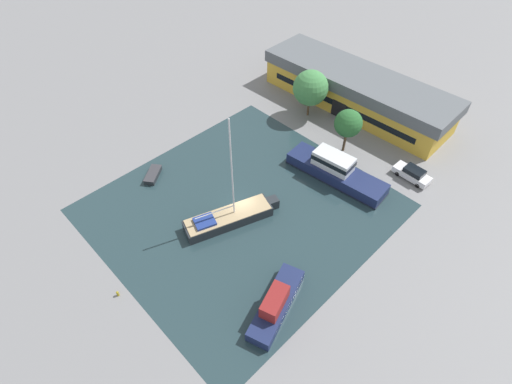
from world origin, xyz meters
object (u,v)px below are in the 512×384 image
at_px(parked_car, 412,174).
at_px(motor_cruiser, 335,170).
at_px(sailboat_moored, 230,217).
at_px(small_dinghy, 153,175).
at_px(warehouse_building, 356,90).
at_px(quay_tree_by_water, 311,88).
at_px(quay_tree_near_building, 348,124).
at_px(cabin_boat, 276,304).

height_order(parked_car, motor_cruiser, motor_cruiser).
distance_m(sailboat_moored, small_dinghy, 12.63).
xyz_separation_m(warehouse_building, small_dinghy, (-8.25, -31.63, -2.39)).
relative_size(quay_tree_by_water, motor_cruiser, 0.53).
bearing_deg(sailboat_moored, small_dinghy, -151.50).
bearing_deg(parked_car, motor_cruiser, 135.97).
bearing_deg(quay_tree_by_water, sailboat_moored, -71.53).
bearing_deg(quay_tree_near_building, warehouse_building, 119.16).
xyz_separation_m(warehouse_building, quay_tree_near_building, (5.53, -9.91, 1.74)).
xyz_separation_m(small_dinghy, cabin_boat, (23.70, -2.05, 0.64)).
xyz_separation_m(parked_car, cabin_boat, (0.45, -25.46, 0.16)).
bearing_deg(motor_cruiser, parked_car, -51.59).
height_order(warehouse_building, quay_tree_by_water, quay_tree_by_water).
distance_m(quay_tree_near_building, cabin_boat, 25.99).
bearing_deg(sailboat_moored, cabin_boat, -1.22).
xyz_separation_m(warehouse_building, quay_tree_by_water, (-3.30, -7.06, 1.90)).
bearing_deg(quay_tree_by_water, warehouse_building, 64.96).
xyz_separation_m(sailboat_moored, small_dinghy, (-12.45, -2.09, -0.41)).
xyz_separation_m(motor_cruiser, small_dinghy, (-16.25, -16.55, -0.88)).
xyz_separation_m(warehouse_building, parked_car, (15.00, -8.22, -1.91)).
bearing_deg(small_dinghy, motor_cruiser, 8.97).
distance_m(parked_car, motor_cruiser, 9.81).
distance_m(sailboat_moored, cabin_boat, 11.99).
relative_size(quay_tree_by_water, parked_car, 1.52).
bearing_deg(quay_tree_by_water, cabin_boat, -54.83).
relative_size(motor_cruiser, cabin_boat, 1.54).
relative_size(sailboat_moored, motor_cruiser, 1.05).
bearing_deg(motor_cruiser, quay_tree_by_water, 48.68).
height_order(warehouse_building, sailboat_moored, sailboat_moored).
bearing_deg(cabin_boat, warehouse_building, 95.62).
relative_size(warehouse_building, small_dinghy, 8.71).
distance_m(warehouse_building, small_dinghy, 32.78).
bearing_deg(sailboat_moored, warehouse_building, 117.08).
relative_size(quay_tree_near_building, small_dinghy, 1.83).
distance_m(quay_tree_by_water, small_dinghy, 25.42).
bearing_deg(parked_car, cabin_boat, -177.39).
relative_size(quay_tree_by_water, cabin_boat, 0.82).
height_order(sailboat_moored, small_dinghy, sailboat_moored).
bearing_deg(warehouse_building, sailboat_moored, -83.52).
bearing_deg(warehouse_building, cabin_boat, -66.97).
bearing_deg(small_dinghy, quay_tree_by_water, 42.05).
bearing_deg(parked_car, quay_tree_by_water, 87.97).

